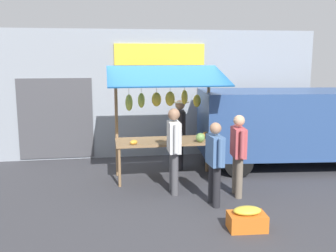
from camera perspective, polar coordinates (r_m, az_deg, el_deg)
The scene contains 9 objects.
ground_plane at distance 8.81m, azimuth -0.31°, elevation -7.68°, with size 40.00×40.00×0.00m, color #38383D.
street_backdrop at distance 10.61m, azimuth -2.41°, elevation 4.72°, with size 9.00×0.30×3.40m.
market_stall at distance 8.52m, azimuth -0.27°, elevation 2.39°, with size 2.50×1.46×2.50m.
vendor_with_sunhat at distance 9.37m, azimuth 1.75°, elevation -0.34°, with size 0.43×0.71×1.68m.
shopper_with_ponytail at distance 7.12m, azimuth 6.87°, elevation -4.75°, with size 0.24×0.67×1.54m.
shopper_in_grey_tee at distance 7.67m, azimuth 0.86°, elevation -2.67°, with size 0.23×0.72×1.71m.
shopper_in_striped_shirt at distance 7.64m, azimuth 10.23°, elevation -3.46°, with size 0.26×0.69×1.60m.
parked_van at distance 9.99m, azimuth 16.72°, elevation 0.62°, with size 4.56×2.26×1.88m.
produce_crate_near at distance 6.43m, azimuth 11.48°, elevation -13.23°, with size 0.61×0.42×0.38m.
Camera 1 is at (1.28, 8.29, 2.69)m, focal length 41.67 mm.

